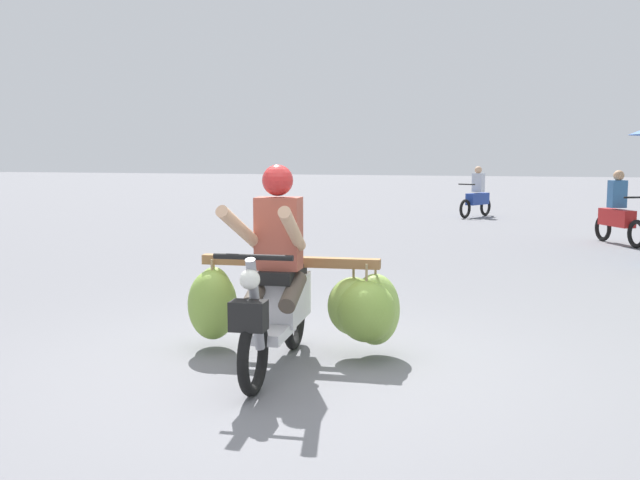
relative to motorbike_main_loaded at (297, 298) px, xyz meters
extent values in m
plane|color=slate|center=(0.09, -0.38, -0.50)|extent=(120.00, 120.00, 0.00)
torus|color=black|center=(0.04, -0.92, -0.22)|extent=(0.16, 0.57, 0.56)
torus|color=black|center=(-0.13, 0.27, -0.22)|extent=(0.16, 0.57, 0.56)
cube|color=silver|center=(-0.03, -0.43, -0.18)|extent=(0.32, 0.59, 0.08)
cube|color=silver|center=(-0.09, -0.03, 0.00)|extent=(0.37, 0.67, 0.36)
cube|color=black|center=(-0.07, -0.11, 0.22)|extent=(0.34, 0.63, 0.10)
cylinder|color=gray|center=(0.04, -0.86, 0.12)|extent=(0.11, 0.29, 0.69)
cylinder|color=black|center=(0.04, -0.90, 0.46)|extent=(0.56, 0.12, 0.04)
sphere|color=silver|center=(0.05, -0.98, 0.32)|extent=(0.14, 0.14, 0.14)
cube|color=black|center=(0.06, -1.02, 0.08)|extent=(0.26, 0.19, 0.20)
cube|color=silver|center=(0.04, -0.92, 0.08)|extent=(0.14, 0.29, 0.04)
cube|color=olive|center=(-0.11, 0.12, 0.28)|extent=(1.50, 0.32, 0.08)
cube|color=olive|center=(-0.13, 0.30, 0.25)|extent=(1.35, 0.28, 0.06)
ellipsoid|color=#84A847|center=(-0.82, 0.11, -0.11)|extent=(0.39, 0.36, 0.61)
cylinder|color=#998459|center=(-0.82, 0.11, 0.23)|extent=(0.02, 0.02, 0.12)
ellipsoid|color=#87AB4A|center=(0.41, 0.21, -0.08)|extent=(0.46, 0.42, 0.48)
cylinder|color=#998459|center=(0.41, 0.21, 0.21)|extent=(0.02, 0.02, 0.16)
ellipsoid|color=#7CA03F|center=(-0.74, -0.06, -0.10)|extent=(0.49, 0.46, 0.59)
cylinder|color=#998459|center=(-0.74, -0.06, 0.23)|extent=(0.02, 0.02, 0.12)
ellipsoid|color=#7DA140|center=(0.55, 0.13, -0.10)|extent=(0.48, 0.43, 0.50)
cylinder|color=#998459|center=(0.55, 0.13, 0.20)|extent=(0.02, 0.02, 0.17)
ellipsoid|color=#8CB04F|center=(0.57, 0.32, -0.12)|extent=(0.48, 0.45, 0.59)
cylinder|color=#998459|center=(0.57, 0.32, 0.22)|extent=(0.02, 0.02, 0.14)
cube|color=#994738|center=(-0.06, -0.23, 0.55)|extent=(0.37, 0.27, 0.56)
sphere|color=#B22626|center=(-0.05, -0.25, 0.96)|extent=(0.24, 0.24, 0.24)
cylinder|color=tan|center=(0.19, -0.54, 0.61)|extent=(0.24, 0.72, 0.39)
cylinder|color=tan|center=(-0.20, -0.59, 0.61)|extent=(0.14, 0.72, 0.39)
cylinder|color=#4C4238|center=(0.10, -0.33, 0.12)|extent=(0.19, 0.45, 0.27)
cylinder|color=#4C4238|center=(-0.18, -0.37, 0.12)|extent=(0.19, 0.45, 0.27)
torus|color=black|center=(-0.66, 13.99, -0.24)|extent=(0.27, 0.51, 0.52)
torus|color=black|center=(-0.24, 15.00, -0.24)|extent=(0.27, 0.51, 0.52)
cube|color=navy|center=(-0.41, 14.59, 0.00)|extent=(0.57, 0.92, 0.32)
cylinder|color=black|center=(-0.64, 14.04, 0.42)|extent=(0.48, 0.22, 0.04)
cube|color=#B2B7C6|center=(-0.41, 14.61, 0.45)|extent=(0.35, 0.30, 0.52)
sphere|color=tan|center=(-0.41, 14.59, 0.80)|extent=(0.20, 0.20, 0.20)
torus|color=black|center=(3.19, 8.64, -0.24)|extent=(0.32, 0.49, 0.52)
torus|color=black|center=(2.65, 9.60, -0.24)|extent=(0.32, 0.49, 0.52)
cube|color=red|center=(2.87, 9.21, 0.00)|extent=(0.65, 0.90, 0.32)
cylinder|color=black|center=(3.16, 8.68, 0.42)|extent=(0.46, 0.27, 0.04)
cube|color=#386699|center=(2.86, 9.22, 0.45)|extent=(0.36, 0.32, 0.52)
sphere|color=tan|center=(2.87, 9.21, 0.80)|extent=(0.20, 0.20, 0.20)
camera|label=1|loc=(2.07, -5.18, 1.13)|focal=39.38mm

